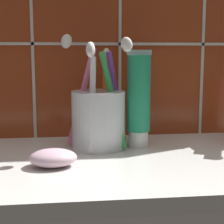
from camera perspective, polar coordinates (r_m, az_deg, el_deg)
name	(u,v)px	position (r cm, az deg, el deg)	size (l,w,h in cm)	color
sink_counter	(123,165)	(54.18, 1.70, -8.03)	(60.10, 30.17, 2.00)	silver
tile_wall_backsplash	(111,10)	(67.33, -0.18, 15.27)	(70.10, 1.72, 48.34)	#933819
toothbrush_cup	(99,116)	(58.40, -2.02, -0.58)	(11.90, 12.69, 17.90)	silver
toothpaste_tube	(139,100)	(58.80, 4.09, 1.91)	(3.83, 3.65, 15.31)	white
soap_bar	(53,158)	(50.33, -8.96, -6.91)	(6.31, 4.82, 2.36)	#DBB2C6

